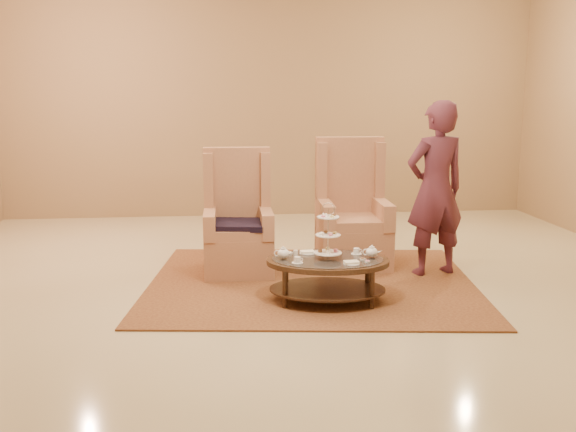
{
  "coord_description": "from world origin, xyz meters",
  "views": [
    {
      "loc": [
        -0.73,
        -5.78,
        1.87
      ],
      "look_at": [
        -0.12,
        0.2,
        0.71
      ],
      "focal_mm": 40.0,
      "sensor_mm": 36.0,
      "label": 1
    }
  ],
  "objects": [
    {
      "name": "armchair_right",
      "position": [
        0.67,
        1.0,
        0.47
      ],
      "size": [
        0.77,
        0.79,
        1.39
      ],
      "rotation": [
        0.0,
        0.0,
        -0.03
      ],
      "color": "#B67956",
      "rests_on": "ground"
    },
    {
      "name": "rug",
      "position": [
        0.13,
        0.3,
        0.01
      ],
      "size": [
        3.48,
        3.01,
        0.02
      ],
      "rotation": [
        0.0,
        0.0,
        -0.12
      ],
      "color": "brown",
      "rests_on": "ground"
    },
    {
      "name": "ground",
      "position": [
        0.0,
        0.0,
        0.0
      ],
      "size": [
        8.0,
        8.0,
        0.0
      ],
      "primitive_type": "plane",
      "color": "beige",
      "rests_on": "ground"
    },
    {
      "name": "armchair_left",
      "position": [
        -0.58,
        0.81,
        0.44
      ],
      "size": [
        0.7,
        0.73,
        1.3
      ],
      "rotation": [
        0.0,
        0.0,
        -0.0
      ],
      "color": "#B67956",
      "rests_on": "ground"
    },
    {
      "name": "wall_back",
      "position": [
        0.0,
        4.0,
        1.75
      ],
      "size": [
        8.0,
        0.04,
        3.5
      ],
      "primitive_type": "cube",
      "color": "#9A7954",
      "rests_on": "ground"
    },
    {
      "name": "ceiling",
      "position": [
        0.0,
        0.0,
        0.0
      ],
      "size": [
        8.0,
        8.0,
        0.02
      ],
      "primitive_type": "cube",
      "color": "silver",
      "rests_on": "ground"
    },
    {
      "name": "person",
      "position": [
        1.42,
        0.49,
        0.9
      ],
      "size": [
        0.74,
        0.57,
        1.8
      ],
      "rotation": [
        0.0,
        0.0,
        3.38
      ],
      "color": "#532331",
      "rests_on": "ground"
    },
    {
      "name": "tea_table",
      "position": [
        0.19,
        -0.3,
        0.33
      ],
      "size": [
        1.18,
        0.89,
        0.92
      ],
      "rotation": [
        0.0,
        0.0,
        -0.12
      ],
      "color": "black",
      "rests_on": "ground"
    }
  ]
}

